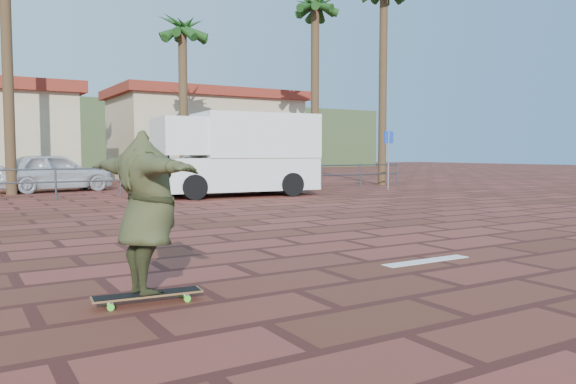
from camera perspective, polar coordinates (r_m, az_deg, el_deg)
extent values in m
plane|color=maroon|center=(8.30, 4.53, -6.13)|extent=(120.00, 120.00, 0.00)
cube|color=white|center=(7.84, 13.89, -6.81)|extent=(1.40, 0.22, 0.01)
cylinder|color=#47494F|center=(18.88, -22.52, 0.79)|extent=(0.06, 0.06, 1.00)
cylinder|color=#47494F|center=(19.27, -16.63, 0.98)|extent=(0.06, 0.06, 1.00)
cylinder|color=#47494F|center=(19.86, -11.03, 1.16)|extent=(0.06, 0.06, 1.00)
cylinder|color=#47494F|center=(20.62, -5.80, 1.32)|extent=(0.06, 0.06, 1.00)
cylinder|color=#47494F|center=(21.55, -0.98, 1.45)|extent=(0.06, 0.06, 1.00)
cylinder|color=#47494F|center=(22.61, 3.42, 1.57)|extent=(0.06, 0.06, 1.00)
cylinder|color=#47494F|center=(23.80, 7.40, 1.66)|extent=(0.06, 0.06, 1.00)
cylinder|color=#47494F|center=(25.09, 10.99, 1.74)|extent=(0.06, 0.06, 1.00)
cylinder|color=#47494F|center=(19.25, -16.66, 2.32)|extent=(24.00, 0.05, 0.05)
cylinder|color=#47494F|center=(19.27, -16.63, 1.13)|extent=(24.00, 0.05, 0.05)
cylinder|color=brown|center=(21.88, -26.59, 10.52)|extent=(0.36, 0.36, 8.20)
cylinder|color=brown|center=(23.71, -10.59, 8.27)|extent=(0.36, 0.36, 6.50)
sphere|color=#22521B|center=(24.18, -10.69, 16.09)|extent=(2.40, 2.40, 2.40)
cylinder|color=brown|center=(24.93, 2.75, 9.62)|extent=(0.36, 0.36, 7.80)
sphere|color=#22521B|center=(25.62, 2.78, 18.44)|extent=(2.40, 2.40, 2.40)
cylinder|color=brown|center=(25.99, 9.61, 10.45)|extent=(0.36, 0.36, 8.80)
cube|color=beige|center=(33.21, -8.38, 5.32)|extent=(10.00, 6.00, 4.50)
cube|color=maroon|center=(33.36, -8.42, 9.62)|extent=(10.60, 6.60, 0.50)
cube|color=#384C28|center=(56.87, -26.24, 5.14)|extent=(70.00, 18.00, 6.00)
cube|color=olive|center=(5.68, -14.06, -10.06)|extent=(1.06, 0.33, 0.02)
cube|color=black|center=(5.67, -14.07, -9.96)|extent=(1.02, 0.31, 0.00)
cube|color=silver|center=(5.63, -17.73, -10.56)|extent=(0.07, 0.18, 0.03)
cube|color=silver|center=(5.76, -10.48, -10.09)|extent=(0.07, 0.18, 0.03)
cylinder|color=#51E831|center=(5.53, -17.58, -11.10)|extent=(0.07, 0.03, 0.07)
cylinder|color=#51E831|center=(5.74, -17.86, -10.58)|extent=(0.07, 0.03, 0.07)
cylinder|color=#51E831|center=(5.67, -10.20, -10.62)|extent=(0.07, 0.03, 0.07)
cylinder|color=#51E831|center=(5.87, -10.74, -10.13)|extent=(0.07, 0.03, 0.07)
imported|color=#3C4022|center=(5.54, -14.20, -2.04)|extent=(0.87, 1.99, 1.57)
cube|color=white|center=(19.14, -5.27, 1.85)|extent=(5.52, 2.62, 1.09)
cube|color=white|center=(19.39, -3.37, 5.70)|extent=(4.14, 2.60, 1.49)
cube|color=white|center=(18.54, -10.77, 5.56)|extent=(1.76, 2.31, 1.19)
cube|color=black|center=(18.38, -12.69, 4.15)|extent=(0.20, 1.69, 0.64)
cylinder|color=black|center=(17.60, -9.48, 0.49)|extent=(0.81, 0.34, 0.79)
cylinder|color=black|center=(19.60, -11.24, 0.82)|extent=(0.81, 0.34, 0.79)
cylinder|color=black|center=(18.84, 0.39, 0.77)|extent=(0.81, 0.34, 0.79)
cylinder|color=black|center=(20.72, -2.19, 1.06)|extent=(0.81, 0.34, 0.79)
imported|color=silver|center=(22.90, -22.72, 1.87)|extent=(4.52, 2.41, 1.46)
imported|color=white|center=(21.56, -6.70, 2.08)|extent=(4.79, 2.88, 1.49)
cylinder|color=gray|center=(22.58, 10.16, 3.13)|extent=(0.06, 0.06, 2.28)
cube|color=#193FB2|center=(22.59, 10.19, 5.49)|extent=(0.47, 0.05, 0.47)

